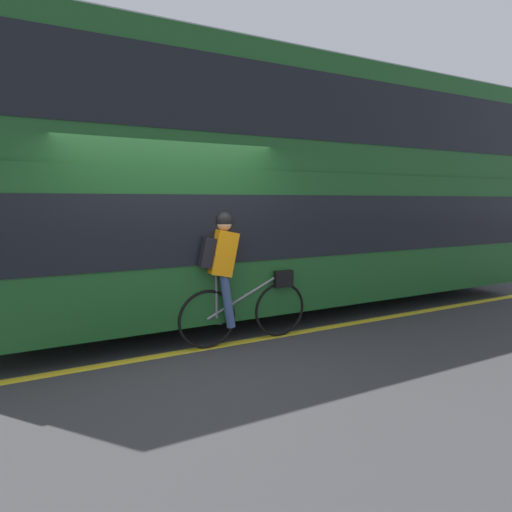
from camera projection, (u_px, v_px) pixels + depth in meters
name	position (u px, v px, depth m)	size (l,w,h in m)	color
ground_plane	(182.00, 356.00, 4.71)	(80.00, 80.00, 0.00)	#38383A
road_center_line	(179.00, 352.00, 4.82)	(50.00, 0.14, 0.01)	yellow
sidewalk_curb	(125.00, 282.00, 8.78)	(60.00, 1.85, 0.10)	#A8A399
building_facade	(112.00, 148.00, 9.32)	(60.00, 0.30, 6.08)	#9E9EA3
bus	(281.00, 184.00, 6.60)	(9.02, 2.60, 3.78)	black
cyclist_on_bike	(232.00, 275.00, 4.99)	(1.77, 0.32, 1.70)	black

